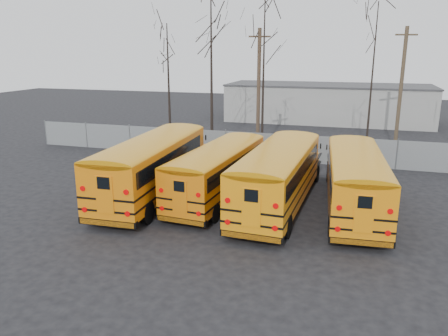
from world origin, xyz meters
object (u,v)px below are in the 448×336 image
(bus_d, at_px, (355,176))
(utility_pole_right, at_px, (401,88))
(bus_b, at_px, (219,167))
(utility_pole_left, at_px, (259,89))
(bus_c, at_px, (279,171))
(bus_a, at_px, (154,161))

(bus_d, height_order, utility_pole_right, utility_pole_right)
(bus_b, relative_size, utility_pole_left, 1.14)
(bus_d, xyz_separation_m, utility_pole_right, (3.05, 15.95, 3.11))
(bus_b, height_order, bus_c, bus_c)
(bus_a, relative_size, bus_b, 1.13)
(bus_a, height_order, utility_pole_right, utility_pole_right)
(bus_a, distance_m, bus_b, 3.58)
(bus_b, height_order, utility_pole_right, utility_pole_right)
(bus_c, xyz_separation_m, utility_pole_left, (-3.95, 12.69, 2.95))
(bus_d, relative_size, utility_pole_right, 1.17)
(bus_b, distance_m, bus_d, 6.99)
(bus_a, bearing_deg, utility_pole_right, 48.60)
(bus_b, xyz_separation_m, bus_d, (6.99, 0.13, 0.08))
(utility_pole_left, bearing_deg, bus_d, -76.26)
(utility_pole_right, bearing_deg, bus_c, -127.46)
(bus_c, bearing_deg, bus_a, -175.23)
(bus_c, relative_size, utility_pole_left, 1.24)
(bus_a, xyz_separation_m, bus_d, (10.50, 0.80, -0.16))
(bus_b, distance_m, bus_c, 3.33)
(bus_d, bearing_deg, bus_b, 176.59)
(utility_pole_left, bearing_deg, bus_c, -91.15)
(bus_c, distance_m, utility_pole_left, 13.61)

